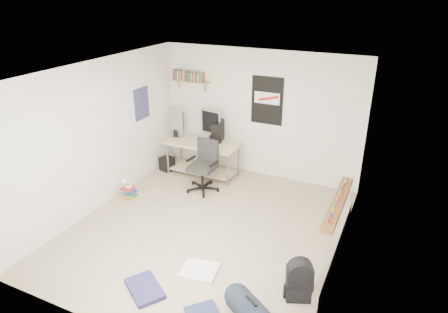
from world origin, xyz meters
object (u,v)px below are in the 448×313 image
at_px(office_chair, 202,166).
at_px(backpack, 299,283).
at_px(desk, 203,158).
at_px(duffel_bag, 251,313).
at_px(book_stack, 129,190).

height_order(office_chair, backpack, office_chair).
distance_m(desk, backpack, 3.71).
bearing_deg(duffel_bag, backpack, 93.05).
xyz_separation_m(duffel_bag, book_stack, (-3.08, 1.77, 0.01)).
relative_size(office_chair, duffel_bag, 1.60).
xyz_separation_m(backpack, book_stack, (-3.46, 1.12, -0.05)).
relative_size(backpack, book_stack, 1.04).
bearing_deg(desk, book_stack, -98.75).
relative_size(desk, book_stack, 3.51).
relative_size(duffel_bag, book_stack, 1.46).
bearing_deg(office_chair, desk, 122.02).
xyz_separation_m(desk, duffel_bag, (2.32, -3.19, -0.22)).
xyz_separation_m(backpack, duffel_bag, (-0.38, -0.65, -0.06)).
height_order(desk, duffel_bag, desk).
distance_m(office_chair, book_stack, 1.39).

